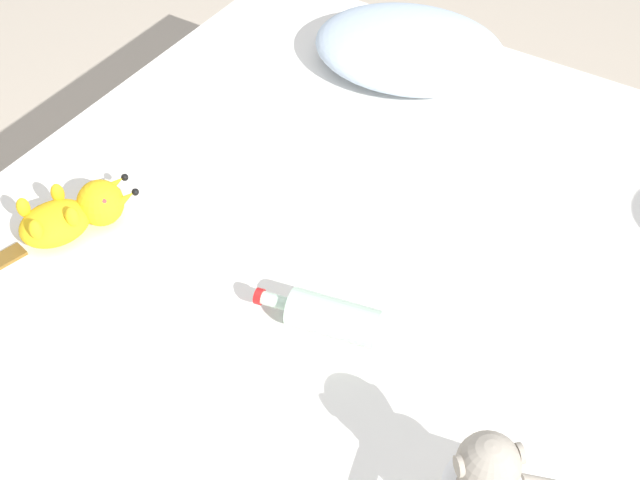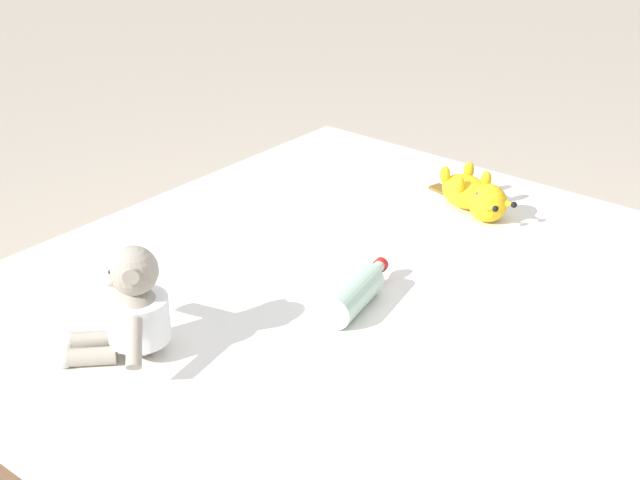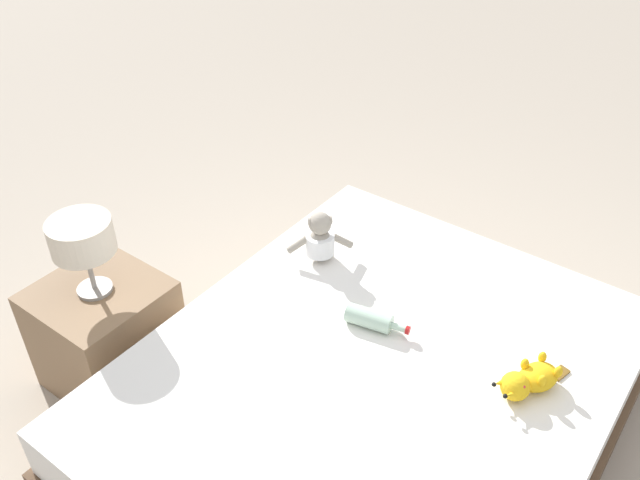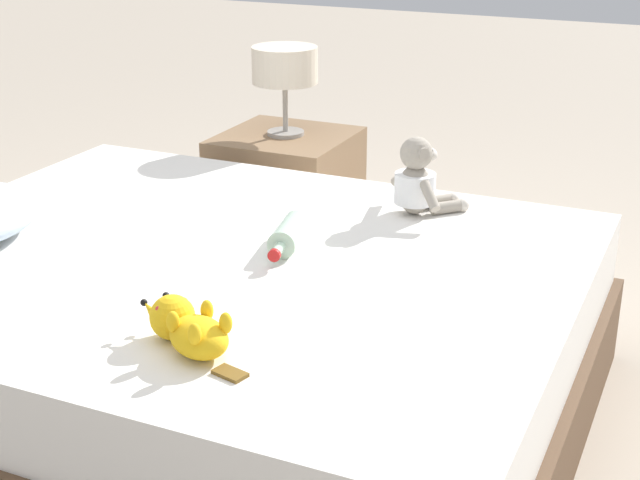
# 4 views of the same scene
# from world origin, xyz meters

# --- Properties ---
(ground_plane) EXTENTS (16.00, 16.00, 0.00)m
(ground_plane) POSITION_xyz_m (0.00, 0.00, 0.00)
(ground_plane) COLOR #B7A893
(bed) EXTENTS (1.57, 1.93, 0.48)m
(bed) POSITION_xyz_m (0.00, 0.00, 0.24)
(bed) COLOR brown
(bed) RESTS_ON ground_plane
(plush_monkey) EXTENTS (0.26, 0.26, 0.24)m
(plush_monkey) POSITION_xyz_m (0.53, -0.38, 0.58)
(plush_monkey) COLOR #9E9384
(plush_monkey) RESTS_ON bed
(plush_yellow_creature) EXTENTS (0.20, 0.32, 0.10)m
(plush_yellow_creature) POSITION_xyz_m (-0.48, -0.21, 0.53)
(plush_yellow_creature) COLOR yellow
(plush_yellow_creature) RESTS_ON bed
(glass_bottle) EXTENTS (0.25, 0.11, 0.08)m
(glass_bottle) POSITION_xyz_m (0.12, -0.15, 0.52)
(glass_bottle) COLOR #B2D1B7
(glass_bottle) RESTS_ON bed
(nightstand) EXTENTS (0.48, 0.48, 0.50)m
(nightstand) POSITION_xyz_m (1.11, 0.35, 0.25)
(nightstand) COLOR #846647
(nightstand) RESTS_ON ground_plane
(bedside_lamp) EXTENTS (0.24, 0.24, 0.33)m
(bedside_lamp) POSITION_xyz_m (1.11, 0.35, 0.75)
(bedside_lamp) COLOR gray
(bedside_lamp) RESTS_ON nightstand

